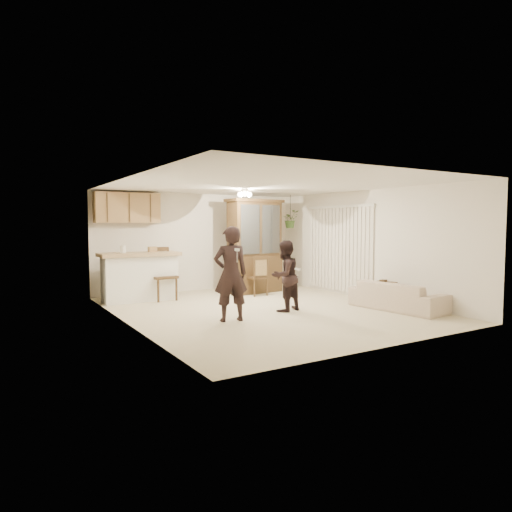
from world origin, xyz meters
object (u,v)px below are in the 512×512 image
sofa (397,292)px  china_hutch (255,247)px  child (285,277)px  side_table (383,293)px  adult (231,271)px  chair_hutch_right (257,284)px  chair_hutch_left (167,283)px  chair_bar (163,285)px

sofa → china_hutch: bearing=13.4°
child → china_hutch: bearing=-122.5°
side_table → adult: bearing=176.3°
child → chair_hutch_right: 2.14m
adult → child: adult is taller
china_hutch → chair_hutch_left: (-2.00, 0.81, -0.87)m
adult → side_table: adult is taller
adult → child: bearing=-157.1°
side_table → chair_bar: 4.85m
adult → china_hutch: china_hutch is taller
child → side_table: child is taller
chair_hutch_right → adult: bearing=50.0°
adult → chair_bar: adult is taller
side_table → chair_hutch_right: size_ratio=0.58×
sofa → adult: size_ratio=1.04×
china_hutch → side_table: china_hutch is taller
china_hutch → side_table: size_ratio=4.20×
chair_hutch_left → child: bearing=-50.6°
side_table → chair_hutch_right: (-1.63, 2.51, 0.02)m
adult → chair_bar: size_ratio=1.51×
chair_bar → china_hutch: bearing=-5.8°
adult → chair_bar: (-0.26, 2.76, -0.56)m
child → side_table: bearing=152.6°
adult → child: 1.38m
chair_bar → chair_hutch_left: 0.84m
chair_hutch_right → chair_bar: bearing=-12.3°
adult → chair_hutch_right: size_ratio=1.87×
side_table → chair_hutch_left: chair_hutch_left is taller
side_table → chair_hutch_right: bearing=122.9°
adult → chair_hutch_right: (1.93, 2.28, -0.63)m
sofa → chair_hutch_right: bearing=18.9°
china_hutch → chair_bar: bearing=173.1°
sofa → adult: adult is taller
child → chair_hutch_right: size_ratio=1.40×
china_hutch → chair_hutch_right: 1.00m
chair_bar → chair_hutch_right: chair_bar is taller
sofa → adult: 3.50m
china_hutch → chair_hutch_left: size_ratio=2.31×
child → china_hutch: china_hutch is taller
child → sofa: bearing=137.8°
chair_bar → chair_hutch_left: size_ratio=1.18×
sofa → side_table: 0.60m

